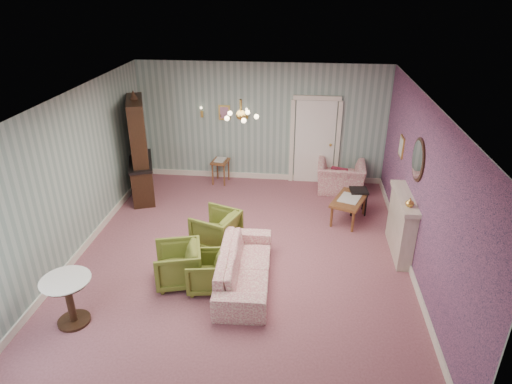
# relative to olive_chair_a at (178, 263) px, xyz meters

# --- Properties ---
(floor) EXTENTS (7.00, 7.00, 0.00)m
(floor) POSITION_rel_olive_chair_a_xyz_m (0.95, 0.94, -0.38)
(floor) COLOR #975864
(floor) RESTS_ON ground
(ceiling) EXTENTS (7.00, 7.00, 0.00)m
(ceiling) POSITION_rel_olive_chair_a_xyz_m (0.95, 0.94, 2.52)
(ceiling) COLOR white
(ceiling) RESTS_ON ground
(wall_back) EXTENTS (6.00, 0.00, 6.00)m
(wall_back) POSITION_rel_olive_chair_a_xyz_m (0.95, 4.44, 1.07)
(wall_back) COLOR gray
(wall_back) RESTS_ON ground
(wall_front) EXTENTS (6.00, 0.00, 6.00)m
(wall_front) POSITION_rel_olive_chair_a_xyz_m (0.95, -2.56, 1.07)
(wall_front) COLOR gray
(wall_front) RESTS_ON ground
(wall_left) EXTENTS (0.00, 7.00, 7.00)m
(wall_left) POSITION_rel_olive_chair_a_xyz_m (-2.05, 0.94, 1.07)
(wall_left) COLOR gray
(wall_left) RESTS_ON ground
(wall_right) EXTENTS (0.00, 7.00, 7.00)m
(wall_right) POSITION_rel_olive_chair_a_xyz_m (3.95, 0.94, 1.07)
(wall_right) COLOR gray
(wall_right) RESTS_ON ground
(wall_right_floral) EXTENTS (0.00, 7.00, 7.00)m
(wall_right_floral) POSITION_rel_olive_chair_a_xyz_m (3.94, 0.94, 1.07)
(wall_right_floral) COLOR #C1608E
(wall_right_floral) RESTS_ON ground
(door) EXTENTS (1.12, 0.12, 2.16)m
(door) POSITION_rel_olive_chair_a_xyz_m (2.25, 4.40, 0.70)
(door) COLOR white
(door) RESTS_ON floor
(olive_chair_a) EXTENTS (0.86, 0.89, 0.76)m
(olive_chair_a) POSITION_rel_olive_chair_a_xyz_m (0.00, 0.00, 0.00)
(olive_chair_a) COLOR olive
(olive_chair_a) RESTS_ON floor
(olive_chair_b) EXTENTS (0.70, 0.73, 0.67)m
(olive_chair_b) POSITION_rel_olive_chair_a_xyz_m (0.50, -0.09, -0.05)
(olive_chair_b) COLOR olive
(olive_chair_b) RESTS_ON floor
(olive_chair_c) EXTENTS (0.93, 0.95, 0.78)m
(olive_chair_c) POSITION_rel_olive_chair_a_xyz_m (0.41, 1.19, 0.01)
(olive_chair_c) COLOR olive
(olive_chair_c) RESTS_ON floor
(sofa_chintz) EXTENTS (0.70, 2.13, 0.82)m
(sofa_chintz) POSITION_rel_olive_chair_a_xyz_m (1.10, 0.11, 0.03)
(sofa_chintz) COLOR #AB445D
(sofa_chintz) RESTS_ON floor
(wingback_chair) EXTENTS (1.13, 0.77, 0.96)m
(wingback_chair) POSITION_rel_olive_chair_a_xyz_m (2.89, 3.88, 0.10)
(wingback_chair) COLOR #AB445D
(wingback_chair) RESTS_ON floor
(dresser) EXTENTS (0.97, 1.54, 2.42)m
(dresser) POSITION_rel_olive_chair_a_xyz_m (-1.70, 3.17, 0.83)
(dresser) COLOR black
(dresser) RESTS_ON floor
(fireplace) EXTENTS (0.30, 1.40, 1.16)m
(fireplace) POSITION_rel_olive_chair_a_xyz_m (3.81, 1.34, 0.20)
(fireplace) COLOR beige
(fireplace) RESTS_ON floor
(mantel_vase) EXTENTS (0.15, 0.15, 0.15)m
(mantel_vase) POSITION_rel_olive_chair_a_xyz_m (3.79, 0.94, 0.85)
(mantel_vase) COLOR gold
(mantel_vase) RESTS_ON fireplace
(oval_mirror) EXTENTS (0.04, 0.76, 0.84)m
(oval_mirror) POSITION_rel_olive_chair_a_xyz_m (3.91, 1.34, 1.47)
(oval_mirror) COLOR white
(oval_mirror) RESTS_ON wall_right
(framed_print) EXTENTS (0.04, 0.34, 0.42)m
(framed_print) POSITION_rel_olive_chair_a_xyz_m (3.92, 2.69, 1.22)
(framed_print) COLOR gold
(framed_print) RESTS_ON wall_right
(coffee_table) EXTENTS (0.89, 1.14, 0.51)m
(coffee_table) POSITION_rel_olive_chair_a_xyz_m (2.98, 2.47, -0.12)
(coffee_table) COLOR brown
(coffee_table) RESTS_ON floor
(side_table_black) EXTENTS (0.40, 0.40, 0.56)m
(side_table_black) POSITION_rel_olive_chair_a_xyz_m (3.20, 2.81, -0.10)
(side_table_black) COLOR black
(side_table_black) RESTS_ON floor
(pedestal_table) EXTENTS (0.86, 0.86, 0.78)m
(pedestal_table) POSITION_rel_olive_chair_a_xyz_m (-1.31, -1.12, 0.01)
(pedestal_table) COLOR black
(pedestal_table) RESTS_ON floor
(nesting_table) EXTENTS (0.44, 0.53, 0.64)m
(nesting_table) POSITION_rel_olive_chair_a_xyz_m (-0.03, 4.09, -0.06)
(nesting_table) COLOR brown
(nesting_table) RESTS_ON floor
(gilt_mirror_back) EXTENTS (0.28, 0.06, 0.36)m
(gilt_mirror_back) POSITION_rel_olive_chair_a_xyz_m (0.05, 4.40, 1.32)
(gilt_mirror_back) COLOR gold
(gilt_mirror_back) RESTS_ON wall_back
(sconce_left) EXTENTS (0.16, 0.12, 0.30)m
(sconce_left) POSITION_rel_olive_chair_a_xyz_m (-0.50, 4.38, 1.32)
(sconce_left) COLOR gold
(sconce_left) RESTS_ON wall_back
(sconce_right) EXTENTS (0.16, 0.12, 0.30)m
(sconce_right) POSITION_rel_olive_chair_a_xyz_m (0.60, 4.38, 1.32)
(sconce_right) COLOR gold
(sconce_right) RESTS_ON wall_back
(chandelier) EXTENTS (0.56, 0.56, 0.36)m
(chandelier) POSITION_rel_olive_chair_a_xyz_m (0.95, 0.94, 2.25)
(chandelier) COLOR gold
(chandelier) RESTS_ON ceiling
(burgundy_cushion) EXTENTS (0.41, 0.28, 0.39)m
(burgundy_cushion) POSITION_rel_olive_chair_a_xyz_m (2.84, 3.73, 0.10)
(burgundy_cushion) COLOR maroon
(burgundy_cushion) RESTS_ON wingback_chair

